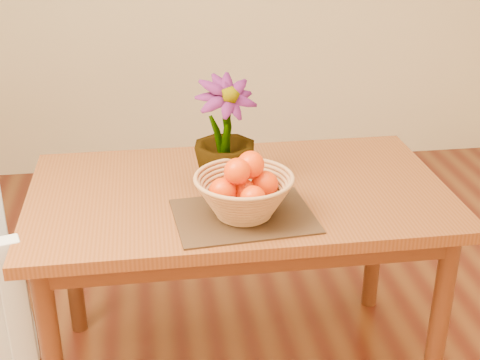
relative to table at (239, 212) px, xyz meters
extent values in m
cube|color=brown|center=(0.00, 0.00, 0.07)|extent=(1.40, 0.80, 0.04)
cube|color=#512712|center=(0.00, 0.00, 0.01)|extent=(1.28, 0.68, 0.08)
cylinder|color=#512712|center=(0.62, -0.32, -0.31)|extent=(0.06, 0.06, 0.71)
cylinder|color=#512712|center=(-0.62, 0.32, -0.31)|extent=(0.06, 0.06, 0.71)
cylinder|color=#512712|center=(0.62, 0.32, -0.31)|extent=(0.06, 0.06, 0.71)
cube|color=#372114|center=(-0.01, -0.20, 0.09)|extent=(0.45, 0.35, 0.01)
cylinder|color=#BC814E|center=(-0.01, -0.20, 0.10)|extent=(0.15, 0.15, 0.01)
sphere|color=#FF4904|center=(-0.01, -0.20, 0.18)|extent=(0.07, 0.07, 0.07)
sphere|color=#FF4904|center=(0.05, -0.18, 0.19)|extent=(0.08, 0.08, 0.08)
sphere|color=#FF4904|center=(-0.03, -0.13, 0.18)|extent=(0.08, 0.08, 0.08)
sphere|color=#FF4904|center=(-0.08, -0.22, 0.19)|extent=(0.08, 0.08, 0.08)
sphere|color=#FF4904|center=(0.00, -0.27, 0.18)|extent=(0.08, 0.08, 0.08)
sphere|color=#FF4904|center=(0.01, -0.18, 0.25)|extent=(0.08, 0.08, 0.08)
sphere|color=#FF4904|center=(-0.04, -0.22, 0.25)|extent=(0.08, 0.08, 0.08)
imported|color=#1B4D16|center=(-0.04, 0.03, 0.27)|extent=(0.27, 0.27, 0.37)
camera|label=1|loc=(-0.29, -2.00, 1.06)|focal=50.00mm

